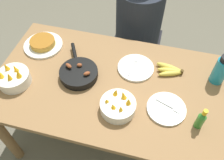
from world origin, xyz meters
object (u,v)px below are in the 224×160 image
at_px(empty_plate_near_front, 166,109).
at_px(empty_plate_far_left, 136,68).
at_px(water_bottle, 221,70).
at_px(hot_sauce_bottle, 201,119).
at_px(banana_bunch, 170,70).
at_px(fruit_bowl_mango, 118,106).
at_px(skillet, 79,73).
at_px(fruit_bowl_citrus, 14,78).
at_px(person_figure, 137,39).
at_px(frittata_plate_center, 43,44).

bearing_deg(empty_plate_near_front, empty_plate_far_left, 131.12).
bearing_deg(water_bottle, hot_sauce_bottle, -105.69).
bearing_deg(empty_plate_near_front, banana_bunch, 91.75).
bearing_deg(water_bottle, fruit_bowl_mango, -146.31).
distance_m(skillet, fruit_bowl_citrus, 0.39).
distance_m(banana_bunch, hot_sauce_bottle, 0.39).
distance_m(banana_bunch, empty_plate_near_front, 0.29).
bearing_deg(fruit_bowl_citrus, person_figure, 53.76).
xyz_separation_m(banana_bunch, empty_plate_far_left, (-0.22, -0.03, -0.01)).
bearing_deg(empty_plate_far_left, empty_plate_near_front, -48.88).
height_order(banana_bunch, person_figure, person_figure).
height_order(empty_plate_near_front, person_figure, person_figure).
bearing_deg(fruit_bowl_mango, water_bottle, 33.69).
bearing_deg(skillet, empty_plate_far_left, -94.35).
bearing_deg(skillet, banana_bunch, -100.91).
xyz_separation_m(banana_bunch, fruit_bowl_mango, (-0.26, -0.35, 0.02)).
distance_m(banana_bunch, fruit_bowl_mango, 0.44).
height_order(skillet, empty_plate_far_left, skillet).
height_order(fruit_bowl_citrus, hot_sauce_bottle, hot_sauce_bottle).
height_order(fruit_bowl_mango, person_figure, person_figure).
height_order(banana_bunch, hot_sauce_bottle, hot_sauce_bottle).
relative_size(empty_plate_far_left, water_bottle, 1.15).
bearing_deg(water_bottle, empty_plate_far_left, -176.42).
distance_m(skillet, empty_plate_far_left, 0.37).
height_order(banana_bunch, fruit_bowl_mango, fruit_bowl_mango).
bearing_deg(water_bottle, empty_plate_near_front, -133.27).
relative_size(frittata_plate_center, empty_plate_near_front, 1.21).
xyz_separation_m(banana_bunch, water_bottle, (0.28, 0.01, 0.08)).
bearing_deg(hot_sauce_bottle, frittata_plate_center, 161.22).
distance_m(banana_bunch, empty_plate_far_left, 0.22).
xyz_separation_m(skillet, person_figure, (0.26, 0.70, -0.26)).
relative_size(skillet, frittata_plate_center, 1.33).
bearing_deg(skillet, water_bottle, -106.26).
bearing_deg(skillet, hot_sauce_bottle, -131.42).
distance_m(banana_bunch, fruit_bowl_citrus, 0.97).
bearing_deg(hot_sauce_bottle, water_bottle, 74.31).
bearing_deg(empty_plate_far_left, fruit_bowl_mango, -96.55).
bearing_deg(person_figure, empty_plate_far_left, -82.02).
bearing_deg(frittata_plate_center, empty_plate_near_front, -18.82).
relative_size(water_bottle, hot_sauce_bottle, 1.33).
height_order(empty_plate_near_front, water_bottle, water_bottle).
xyz_separation_m(skillet, fruit_bowl_citrus, (-0.36, -0.15, 0.01)).
xyz_separation_m(empty_plate_near_front, fruit_bowl_citrus, (-0.93, -0.04, 0.03)).
bearing_deg(person_figure, empty_plate_near_front, -69.43).
bearing_deg(fruit_bowl_mango, frittata_plate_center, 149.40).
height_order(skillet, water_bottle, water_bottle).
distance_m(empty_plate_near_front, fruit_bowl_mango, 0.28).
distance_m(skillet, hot_sauce_bottle, 0.76).
distance_m(banana_bunch, frittata_plate_center, 0.89).
bearing_deg(person_figure, water_bottle, -41.92).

